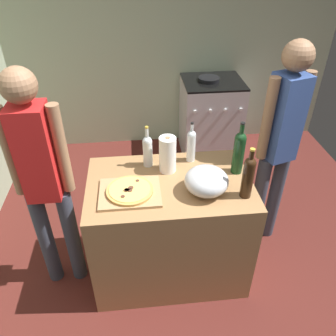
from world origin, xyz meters
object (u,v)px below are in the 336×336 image
object	(u,v)px
pizza	(130,190)
wine_bottle_dark	(191,144)
wine_bottle_clear	(148,150)
stove	(210,118)
person_in_stripes	(43,177)
mixing_bowl	(206,181)
paper_towel_roll	(168,155)
wine_bottle_amber	(248,175)
person_in_red	(280,140)
wine_bottle_green	(239,151)

from	to	relation	value
pizza	wine_bottle_dark	size ratio (longest dim) A/B	0.97
wine_bottle_clear	stove	bearing A→B (deg)	61.69
pizza	person_in_stripes	xyz separation A→B (m)	(-0.55, 0.09, 0.08)
person_in_stripes	mixing_bowl	bearing A→B (deg)	-6.65
paper_towel_roll	wine_bottle_dark	distance (m)	0.22
wine_bottle_clear	wine_bottle_amber	distance (m)	0.74
mixing_bowl	paper_towel_roll	bearing A→B (deg)	129.88
pizza	wine_bottle_dark	distance (m)	0.59
pizza	stove	size ratio (longest dim) A/B	0.32
pizza	wine_bottle_dark	world-z (taller)	wine_bottle_dark
paper_towel_roll	wine_bottle_dark	xyz separation A→B (m)	(0.18, 0.11, 0.00)
mixing_bowl	person_in_red	size ratio (longest dim) A/B	0.17
pizza	mixing_bowl	bearing A→B (deg)	-3.23
wine_bottle_green	person_in_stripes	bearing A→B (deg)	-176.63
pizza	paper_towel_roll	size ratio (longest dim) A/B	1.13
paper_towel_roll	wine_bottle_amber	bearing A→B (deg)	-35.53
wine_bottle_green	stove	size ratio (longest dim) A/B	0.41
paper_towel_roll	wine_bottle_clear	world-z (taller)	wine_bottle_clear
wine_bottle_amber	stove	distance (m)	2.03
paper_towel_roll	stove	distance (m)	1.82
paper_towel_roll	stove	world-z (taller)	paper_towel_roll
pizza	stove	xyz separation A→B (m)	(0.95, 1.84, -0.45)
paper_towel_roll	stove	bearing A→B (deg)	66.88
paper_towel_roll	person_in_red	xyz separation A→B (m)	(0.86, 0.12, -0.00)
wine_bottle_green	person_in_stripes	xyz separation A→B (m)	(-1.31, -0.08, -0.06)
mixing_bowl	wine_bottle_clear	size ratio (longest dim) A/B	0.90
wine_bottle_dark	mixing_bowl	bearing A→B (deg)	-83.99
person_in_red	wine_bottle_clear	bearing A→B (deg)	-177.96
wine_bottle_green	stove	world-z (taller)	wine_bottle_green
wine_bottle_amber	wine_bottle_dark	world-z (taller)	wine_bottle_amber
wine_bottle_clear	wine_bottle_green	bearing A→B (deg)	-13.53
person_in_stripes	person_in_red	distance (m)	1.70
mixing_bowl	wine_bottle_amber	size ratio (longest dim) A/B	0.80
wine_bottle_amber	person_in_red	world-z (taller)	person_in_red
wine_bottle_amber	wine_bottle_dark	distance (m)	0.53
wine_bottle_dark	stove	bearing A→B (deg)	71.52
pizza	wine_bottle_amber	xyz separation A→B (m)	(0.74, -0.10, 0.13)
person_in_red	stove	bearing A→B (deg)	96.70
wine_bottle_green	wine_bottle_clear	distance (m)	0.64
paper_towel_roll	stove	size ratio (longest dim) A/B	0.28
mixing_bowl	wine_bottle_amber	xyz separation A→B (m)	(0.25, -0.07, 0.07)
pizza	wine_bottle_clear	size ratio (longest dim) A/B	0.96
wine_bottle_green	wine_bottle_dark	size ratio (longest dim) A/B	1.24
mixing_bowl	wine_bottle_dark	xyz separation A→B (m)	(-0.04, 0.38, 0.05)
stove	wine_bottle_green	bearing A→B (deg)	-96.71
pizza	paper_towel_roll	bearing A→B (deg)	41.42
wine_bottle_dark	wine_bottle_amber	bearing A→B (deg)	-57.34
wine_bottle_clear	stove	distance (m)	1.81
paper_towel_roll	wine_bottle_dark	size ratio (longest dim) A/B	0.86
mixing_bowl	wine_bottle_green	xyz separation A→B (m)	(0.26, 0.20, 0.09)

